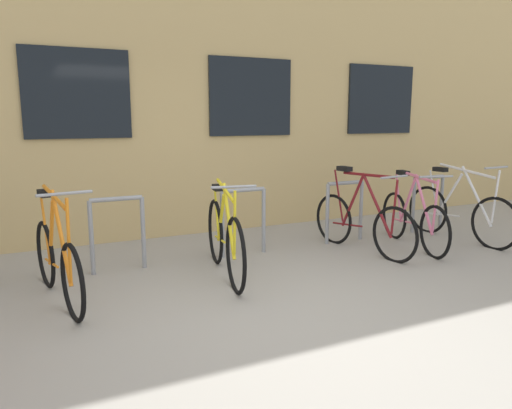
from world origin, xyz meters
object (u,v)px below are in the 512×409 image
at_px(bicycle_yellow, 224,239).
at_px(bicycle_orange, 57,261).
at_px(bicycle_white, 459,212).
at_px(bicycle_maroon, 362,222).
at_px(bicycle_pink, 413,219).

height_order(bicycle_yellow, bicycle_orange, bicycle_orange).
distance_m(bicycle_white, bicycle_orange, 5.14).
height_order(bicycle_yellow, bicycle_maroon, bicycle_maroon).
height_order(bicycle_white, bicycle_maroon, bicycle_white).
distance_m(bicycle_white, bicycle_yellow, 3.49).
relative_size(bicycle_white, bicycle_yellow, 1.02).
bearing_deg(bicycle_white, bicycle_yellow, -179.55).
height_order(bicycle_yellow, bicycle_pink, bicycle_yellow).
height_order(bicycle_pink, bicycle_maroon, bicycle_maroon).
relative_size(bicycle_yellow, bicycle_pink, 1.07).
bearing_deg(bicycle_orange, bicycle_maroon, 2.47).
bearing_deg(bicycle_yellow, bicycle_white, 0.45).
xyz_separation_m(bicycle_pink, bicycle_maroon, (-0.75, 0.10, 0.01)).
distance_m(bicycle_white, bicycle_pink, 0.83).
height_order(bicycle_maroon, bicycle_orange, bicycle_orange).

